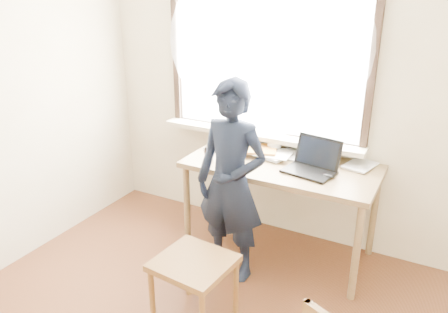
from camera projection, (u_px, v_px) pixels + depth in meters
The scene contains 12 objects.
room_shell at pixel (154, 100), 2.10m from camera, with size 3.52×4.02×2.61m.
desk at pixel (281, 173), 3.54m from camera, with size 1.53×0.76×0.82m.
laptop at pixel (313, 164), 3.35m from camera, with size 0.42×0.37×0.25m.
mug_white at pixel (274, 146), 3.74m from camera, with size 0.12×0.12×0.09m, color white.
mug_dark at pixel (209, 154), 3.59m from camera, with size 0.10×0.10×0.09m, color black.
mouse at pixel (329, 176), 3.24m from camera, with size 0.09×0.06×0.03m, color black.
desk_clutter at pixel (263, 149), 3.75m from camera, with size 0.74×0.49×0.06m.
book_a at pixel (252, 148), 3.79m from camera, with size 0.21×0.29×0.03m, color white.
book_b at pixel (348, 162), 3.50m from camera, with size 0.20×0.28×0.02m, color white.
picture_frame at pixel (229, 143), 3.80m from camera, with size 0.13×0.09×0.11m.
work_chair at pixel (194, 270), 2.86m from camera, with size 0.51×0.49×0.49m.
person at pixel (231, 183), 3.25m from camera, with size 0.57×0.37×1.56m, color black.
Camera 1 is at (1.25, -1.45, 2.15)m, focal length 35.00 mm.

